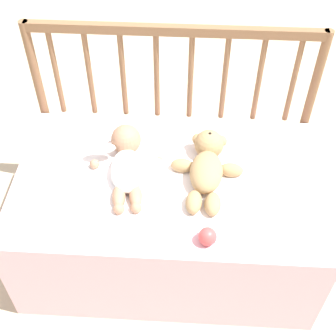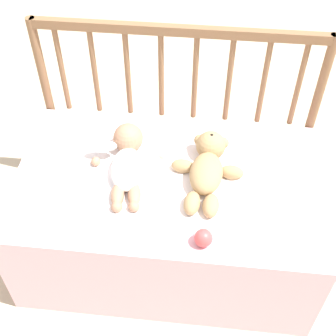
# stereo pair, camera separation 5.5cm
# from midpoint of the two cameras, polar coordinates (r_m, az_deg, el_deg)

# --- Properties ---
(ground_plane) EXTENTS (12.00, 12.00, 0.00)m
(ground_plane) POSITION_cam_midpoint_polar(r_m,az_deg,el_deg) (2.07, -0.77, -9.66)
(ground_plane) COLOR #C6B293
(crib_mattress) EXTENTS (1.14, 0.69, 0.45)m
(crib_mattress) POSITION_cam_midpoint_polar(r_m,az_deg,el_deg) (1.89, -0.84, -5.90)
(crib_mattress) COLOR #EDB7C6
(crib_mattress) RESTS_ON ground_plane
(crib_rail) EXTENTS (1.14, 0.04, 0.86)m
(crib_rail) POSITION_cam_midpoint_polar(r_m,az_deg,el_deg) (1.89, -0.18, 9.97)
(crib_rail) COLOR brown
(crib_rail) RESTS_ON ground_plane
(blanket) EXTENTS (0.76, 0.48, 0.01)m
(blanket) POSITION_cam_midpoint_polar(r_m,az_deg,el_deg) (1.72, -1.24, -1.37)
(blanket) COLOR white
(blanket) RESTS_ON crib_mattress
(teddy_bear) EXTENTS (0.27, 0.37, 0.11)m
(teddy_bear) POSITION_cam_midpoint_polar(r_m,az_deg,el_deg) (1.71, 3.85, 0.28)
(teddy_bear) COLOR tan
(teddy_bear) RESTS_ON crib_mattress
(baby) EXTENTS (0.29, 0.39, 0.12)m
(baby) POSITION_cam_midpoint_polar(r_m,az_deg,el_deg) (1.73, -5.99, 0.76)
(baby) COLOR white
(baby) RESTS_ON crib_mattress
(toy_ball) EXTENTS (0.06, 0.06, 0.06)m
(toy_ball) POSITION_cam_midpoint_polar(r_m,az_deg,el_deg) (1.53, 3.80, -8.34)
(toy_ball) COLOR #DB4C4C
(toy_ball) RESTS_ON crib_mattress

